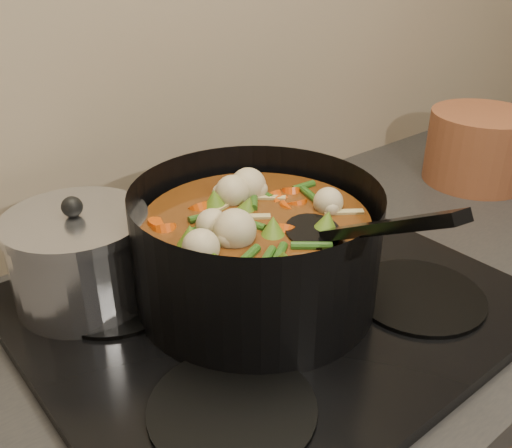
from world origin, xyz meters
TOP-DOWN VIEW (x-y plane):
  - stovetop at (0.00, 1.93)m, footprint 0.62×0.54m
  - stockpot at (-0.01, 1.94)m, footprint 0.41×0.49m
  - saucepan at (-0.19, 2.09)m, footprint 0.19×0.19m
  - terracotta_crock at (0.62, 2.00)m, footprint 0.24×0.24m

SIDE VIEW (x-z plane):
  - stovetop at x=0.00m, z-range 0.91..0.93m
  - terracotta_crock at x=0.62m, z-range 0.91..1.05m
  - saucepan at x=-0.19m, z-range 0.92..1.07m
  - stockpot at x=-0.01m, z-range 0.89..1.12m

